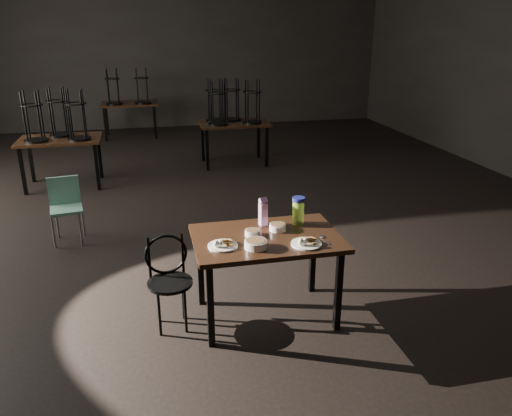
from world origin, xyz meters
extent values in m
plane|color=black|center=(0.00, 0.00, 0.00)|extent=(12.00, 12.00, 0.00)
cube|color=black|center=(0.00, 6.00, 1.60)|extent=(10.00, 0.04, 3.20)
cube|color=black|center=(0.12, -2.64, 0.73)|extent=(1.20, 0.80, 0.04)
cube|color=black|center=(-0.40, -2.96, 0.35)|extent=(0.05, 0.05, 0.71)
cube|color=black|center=(0.64, -2.96, 0.35)|extent=(0.05, 0.05, 0.71)
cube|color=black|center=(-0.40, -2.32, 0.35)|extent=(0.05, 0.05, 0.71)
cube|color=black|center=(0.64, -2.32, 0.35)|extent=(0.05, 0.05, 0.71)
cylinder|color=white|center=(-0.27, -2.76, 0.76)|extent=(0.23, 0.23, 0.01)
cube|color=olive|center=(-0.26, -2.73, 0.81)|extent=(0.08, 0.08, 0.04)
cube|color=olive|center=(-0.23, -2.73, 0.81)|extent=(0.10, 0.10, 0.03)
ellipsoid|color=white|center=(-0.32, -2.80, 0.79)|extent=(0.05, 0.05, 0.06)
ellipsoid|color=white|center=(-0.29, -2.80, 0.79)|extent=(0.05, 0.05, 0.06)
cylinder|color=white|center=(0.38, -2.87, 0.76)|extent=(0.24, 0.24, 0.01)
cube|color=olive|center=(0.38, -2.84, 0.81)|extent=(0.09, 0.09, 0.04)
cube|color=olive|center=(0.41, -2.84, 0.81)|extent=(0.10, 0.10, 0.03)
ellipsoid|color=white|center=(0.32, -2.91, 0.79)|extent=(0.05, 0.05, 0.06)
ellipsoid|color=white|center=(0.35, -2.91, 0.79)|extent=(0.05, 0.05, 0.06)
cylinder|color=white|center=(0.00, -2.61, 0.77)|extent=(0.12, 0.12, 0.05)
cylinder|color=brown|center=(0.00, -2.61, 0.79)|extent=(0.11, 0.11, 0.01)
cylinder|color=white|center=(0.23, -2.54, 0.78)|extent=(0.14, 0.14, 0.05)
cylinder|color=brown|center=(0.23, -2.54, 0.80)|extent=(0.12, 0.12, 0.01)
cylinder|color=white|center=(-0.02, -2.84, 0.78)|extent=(0.18, 0.18, 0.06)
cylinder|color=brown|center=(-0.02, -2.84, 0.80)|extent=(0.15, 0.15, 0.01)
cube|color=#881879|center=(0.14, -2.40, 0.85)|extent=(0.07, 0.07, 0.20)
cube|color=#881879|center=(0.14, -2.40, 0.97)|extent=(0.07, 0.07, 0.06)
cylinder|color=#A7DA40|center=(0.44, -2.44, 0.85)|extent=(0.10, 0.10, 0.21)
cylinder|color=navy|center=(0.44, -2.44, 0.98)|extent=(0.12, 0.12, 0.03)
ellipsoid|color=silver|center=(0.55, -2.76, 0.75)|extent=(0.05, 0.06, 0.01)
cube|color=silver|center=(0.55, -2.86, 0.75)|extent=(0.03, 0.12, 0.00)
cylinder|color=black|center=(-0.69, -2.64, 0.41)|extent=(0.37, 0.37, 0.03)
torus|color=black|center=(-0.70, -2.48, 0.60)|extent=(0.35, 0.05, 0.35)
cylinder|color=black|center=(-0.58, -2.53, 0.21)|extent=(0.02, 0.02, 0.41)
cylinder|color=black|center=(-0.79, -2.53, 0.21)|extent=(0.02, 0.02, 0.41)
cylinder|color=black|center=(-0.79, -2.74, 0.21)|extent=(0.02, 0.02, 0.41)
cylinder|color=black|center=(-0.58, -2.74, 0.21)|extent=(0.02, 0.02, 0.41)
cube|color=#68A38C|center=(-1.73, -0.63, 0.40)|extent=(0.39, 0.39, 0.04)
cube|color=#68A38C|center=(-1.75, -0.48, 0.58)|extent=(0.34, 0.08, 0.33)
cylinder|color=slate|center=(-1.87, -0.78, 0.20)|extent=(0.02, 0.02, 0.40)
cylinder|color=slate|center=(-1.58, -0.78, 0.20)|extent=(0.02, 0.02, 0.40)
cylinder|color=slate|center=(-1.87, -0.49, 0.20)|extent=(0.02, 0.02, 0.40)
cylinder|color=slate|center=(-1.58, -0.49, 0.20)|extent=(0.02, 0.02, 0.40)
cube|color=black|center=(-2.05, 1.60, 0.73)|extent=(1.20, 0.80, 0.04)
cube|color=black|center=(-2.57, 1.28, 0.35)|extent=(0.05, 0.05, 0.71)
cube|color=black|center=(-1.53, 1.28, 0.35)|extent=(0.05, 0.05, 0.71)
cube|color=black|center=(-2.57, 1.92, 0.35)|extent=(0.05, 0.05, 0.71)
cube|color=black|center=(-1.53, 1.92, 0.35)|extent=(0.05, 0.05, 0.71)
cylinder|color=black|center=(-2.35, 1.45, 0.77)|extent=(0.34, 0.34, 0.03)
torus|color=black|center=(-2.35, 1.45, 1.27)|extent=(0.32, 0.32, 0.02)
cylinder|color=black|center=(-2.25, 1.55, 1.13)|extent=(0.03, 0.03, 0.70)
cylinder|color=black|center=(-2.45, 1.55, 1.13)|extent=(0.03, 0.03, 0.70)
cylinder|color=black|center=(-2.45, 1.35, 1.13)|extent=(0.03, 0.03, 0.70)
cylinder|color=black|center=(-2.25, 1.35, 1.13)|extent=(0.03, 0.03, 0.70)
cylinder|color=black|center=(-1.75, 1.45, 0.77)|extent=(0.34, 0.34, 0.03)
torus|color=black|center=(-1.75, 1.45, 1.27)|extent=(0.32, 0.32, 0.02)
cylinder|color=black|center=(-1.65, 1.55, 1.13)|extent=(0.03, 0.03, 0.70)
cylinder|color=black|center=(-1.85, 1.55, 1.13)|extent=(0.03, 0.03, 0.70)
cylinder|color=black|center=(-1.85, 1.35, 1.13)|extent=(0.03, 0.03, 0.70)
cylinder|color=black|center=(-1.65, 1.35, 1.13)|extent=(0.03, 0.03, 0.70)
cylinder|color=black|center=(-2.05, 1.78, 0.77)|extent=(0.34, 0.34, 0.03)
torus|color=black|center=(-2.05, 1.78, 1.27)|extent=(0.32, 0.32, 0.02)
cylinder|color=black|center=(-1.95, 1.88, 1.13)|extent=(0.03, 0.03, 0.70)
cylinder|color=black|center=(-2.15, 1.88, 1.13)|extent=(0.03, 0.03, 0.70)
cylinder|color=black|center=(-2.15, 1.68, 1.13)|extent=(0.03, 0.03, 0.70)
cylinder|color=black|center=(-1.95, 1.68, 1.13)|extent=(0.03, 0.03, 0.70)
cube|color=black|center=(0.74, 2.29, 0.73)|extent=(1.20, 0.80, 0.04)
cube|color=black|center=(0.22, 1.97, 0.35)|extent=(0.05, 0.05, 0.71)
cube|color=black|center=(1.26, 1.97, 0.35)|extent=(0.05, 0.05, 0.71)
cube|color=black|center=(0.22, 2.61, 0.35)|extent=(0.05, 0.05, 0.71)
cube|color=black|center=(1.26, 2.61, 0.35)|extent=(0.05, 0.05, 0.71)
cylinder|color=black|center=(0.44, 2.14, 0.77)|extent=(0.34, 0.34, 0.03)
torus|color=black|center=(0.44, 2.14, 1.27)|extent=(0.32, 0.32, 0.02)
cylinder|color=black|center=(0.54, 2.24, 1.13)|extent=(0.03, 0.03, 0.70)
cylinder|color=black|center=(0.34, 2.24, 1.13)|extent=(0.03, 0.03, 0.70)
cylinder|color=black|center=(0.34, 2.04, 1.13)|extent=(0.03, 0.03, 0.70)
cylinder|color=black|center=(0.54, 2.04, 1.13)|extent=(0.03, 0.03, 0.70)
cylinder|color=black|center=(1.04, 2.14, 0.77)|extent=(0.34, 0.34, 0.03)
torus|color=black|center=(1.04, 2.14, 1.27)|extent=(0.32, 0.32, 0.02)
cylinder|color=black|center=(1.14, 2.24, 1.13)|extent=(0.03, 0.03, 0.70)
cylinder|color=black|center=(0.94, 2.24, 1.13)|extent=(0.03, 0.03, 0.70)
cylinder|color=black|center=(0.94, 2.04, 1.13)|extent=(0.03, 0.03, 0.70)
cylinder|color=black|center=(1.14, 2.04, 1.13)|extent=(0.03, 0.03, 0.70)
cylinder|color=black|center=(0.74, 2.47, 0.77)|extent=(0.34, 0.34, 0.03)
torus|color=black|center=(0.74, 2.47, 1.27)|extent=(0.32, 0.32, 0.02)
cylinder|color=black|center=(0.84, 2.57, 1.13)|extent=(0.03, 0.03, 0.70)
cylinder|color=black|center=(0.64, 2.57, 1.13)|extent=(0.03, 0.03, 0.70)
cylinder|color=black|center=(0.64, 2.37, 1.13)|extent=(0.03, 0.03, 0.70)
cylinder|color=black|center=(0.84, 2.37, 1.13)|extent=(0.03, 0.03, 0.70)
cylinder|color=black|center=(0.44, 2.47, 0.77)|extent=(0.34, 0.34, 0.03)
torus|color=black|center=(0.44, 2.47, 1.27)|extent=(0.32, 0.32, 0.02)
cylinder|color=black|center=(0.54, 2.57, 1.13)|extent=(0.03, 0.03, 0.70)
cylinder|color=black|center=(0.34, 2.57, 1.13)|extent=(0.03, 0.03, 0.70)
cylinder|color=black|center=(0.34, 2.37, 1.13)|extent=(0.03, 0.03, 0.70)
cylinder|color=black|center=(0.54, 2.37, 1.13)|extent=(0.03, 0.03, 0.70)
cube|color=black|center=(-1.07, 5.00, 0.73)|extent=(1.20, 0.80, 0.04)
cube|color=black|center=(-1.59, 4.68, 0.35)|extent=(0.05, 0.05, 0.71)
cube|color=black|center=(-0.55, 4.68, 0.35)|extent=(0.05, 0.05, 0.71)
cube|color=black|center=(-1.59, 5.32, 0.35)|extent=(0.05, 0.05, 0.71)
cube|color=black|center=(-0.55, 5.32, 0.35)|extent=(0.05, 0.05, 0.71)
cylinder|color=black|center=(-1.37, 4.85, 0.77)|extent=(0.34, 0.34, 0.03)
torus|color=black|center=(-1.37, 4.85, 1.27)|extent=(0.32, 0.32, 0.02)
cylinder|color=black|center=(-1.27, 4.95, 1.13)|extent=(0.03, 0.03, 0.70)
cylinder|color=black|center=(-1.47, 4.95, 1.13)|extent=(0.03, 0.03, 0.70)
cylinder|color=black|center=(-1.47, 4.75, 1.13)|extent=(0.03, 0.03, 0.70)
cylinder|color=black|center=(-1.27, 4.75, 1.13)|extent=(0.03, 0.03, 0.70)
cylinder|color=black|center=(-0.77, 4.85, 0.77)|extent=(0.34, 0.34, 0.03)
torus|color=black|center=(-0.77, 4.85, 1.27)|extent=(0.32, 0.32, 0.02)
cylinder|color=black|center=(-0.67, 4.95, 1.13)|extent=(0.03, 0.03, 0.70)
cylinder|color=black|center=(-0.87, 4.95, 1.13)|extent=(0.03, 0.03, 0.70)
cylinder|color=black|center=(-0.87, 4.75, 1.13)|extent=(0.03, 0.03, 0.70)
cylinder|color=black|center=(-0.67, 4.75, 1.13)|extent=(0.03, 0.03, 0.70)
camera|label=1|loc=(-0.79, -6.26, 2.39)|focal=35.00mm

